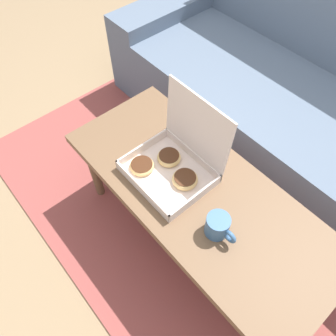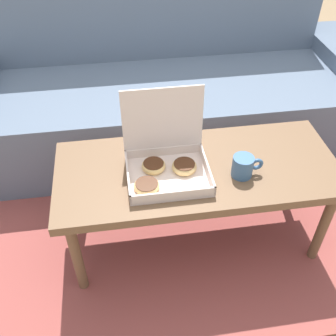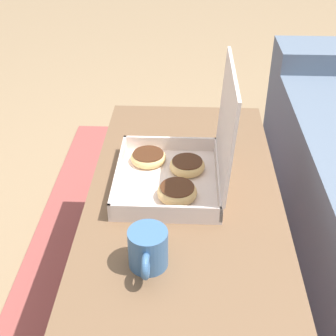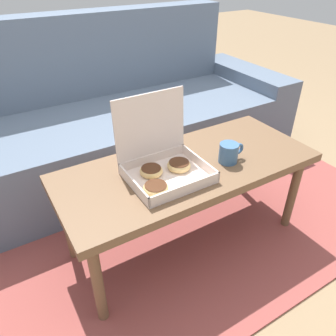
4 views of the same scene
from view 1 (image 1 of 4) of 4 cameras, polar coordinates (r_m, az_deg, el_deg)
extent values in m
plane|color=#937756|center=(1.73, 5.16, -11.43)|extent=(12.00, 12.00, 0.00)
cube|color=#994742|center=(1.84, 11.91, -5.58)|extent=(2.55, 1.82, 0.01)
cube|color=slate|center=(1.90, 20.80, 4.61)|extent=(1.95, 0.68, 0.44)
cube|color=slate|center=(2.43, 0.76, 21.90)|extent=(0.24, 0.88, 0.53)
cube|color=brown|center=(1.31, 5.33, -4.34)|extent=(1.19, 0.50, 0.04)
cylinder|color=brown|center=(1.70, -12.74, -0.39)|extent=(0.04, 0.04, 0.43)
cylinder|color=brown|center=(1.81, -2.66, 6.12)|extent=(0.04, 0.04, 0.43)
cylinder|color=brown|center=(1.54, 24.86, -17.52)|extent=(0.04, 0.04, 0.43)
cube|color=silver|center=(1.32, 0.00, -1.16)|extent=(0.33, 0.27, 0.01)
cube|color=silver|center=(1.26, -4.60, -3.79)|extent=(0.33, 0.01, 0.04)
cube|color=silver|center=(1.36, 4.25, 2.48)|extent=(0.33, 0.01, 0.04)
cube|color=silver|center=(1.38, -4.38, 3.59)|extent=(0.01, 0.27, 0.04)
cube|color=silver|center=(1.24, 4.88, -5.12)|extent=(0.01, 0.27, 0.04)
cube|color=silver|center=(1.24, 5.08, 7.24)|extent=(0.33, 0.02, 0.27)
torus|color=#E5BC75|center=(1.33, -4.57, 0.36)|extent=(0.10, 0.10, 0.03)
cylinder|color=#472614|center=(1.32, -4.59, 0.57)|extent=(0.09, 0.09, 0.01)
torus|color=#E5BC75|center=(1.29, 2.97, -1.98)|extent=(0.10, 0.10, 0.03)
cylinder|color=#472614|center=(1.28, 2.99, -1.73)|extent=(0.09, 0.09, 0.02)
torus|color=#E5BC75|center=(1.35, 0.17, 1.86)|extent=(0.10, 0.10, 0.03)
cylinder|color=#472614|center=(1.34, 0.18, 2.10)|extent=(0.08, 0.08, 0.01)
cylinder|color=#3D6693|center=(1.18, 8.58, -9.86)|extent=(0.09, 0.09, 0.09)
torus|color=#3D6693|center=(1.16, 10.68, -11.64)|extent=(0.06, 0.02, 0.06)
camera|label=2|loc=(0.99, -85.47, 5.75)|focal=42.00mm
camera|label=3|loc=(0.79, 67.41, -14.86)|focal=50.00mm
camera|label=4|loc=(1.28, -62.92, 12.54)|focal=35.00mm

